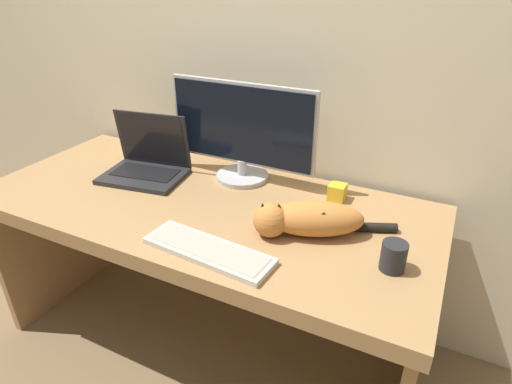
% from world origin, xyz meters
% --- Properties ---
extents(wall_back, '(6.40, 0.06, 2.60)m').
position_xyz_m(wall_back, '(0.00, 0.85, 1.30)').
color(wall_back, beige).
rests_on(wall_back, ground_plane).
extents(desk, '(1.77, 0.79, 0.73)m').
position_xyz_m(desk, '(0.00, 0.39, 0.59)').
color(desk, '#A37A4C').
rests_on(desk, ground_plane).
extents(monitor, '(0.63, 0.22, 0.41)m').
position_xyz_m(monitor, '(0.04, 0.64, 0.93)').
color(monitor, '#B2B2B7').
rests_on(monitor, desk).
extents(laptop, '(0.37, 0.29, 0.26)m').
position_xyz_m(laptop, '(-0.34, 0.49, 0.78)').
color(laptop, '#232326').
rests_on(laptop, desk).
extents(external_keyboard, '(0.44, 0.17, 0.02)m').
position_xyz_m(external_keyboard, '(0.20, 0.11, 0.74)').
color(external_keyboard, beige).
rests_on(external_keyboard, desk).
extents(cat, '(0.44, 0.28, 0.12)m').
position_xyz_m(cat, '(0.44, 0.36, 0.79)').
color(cat, '#C67A38').
rests_on(cat, desk).
extents(coffee_mug, '(0.08, 0.08, 0.09)m').
position_xyz_m(coffee_mug, '(0.74, 0.29, 0.77)').
color(coffee_mug, '#232328').
rests_on(coffee_mug, desk).
extents(small_toy, '(0.06, 0.06, 0.06)m').
position_xyz_m(small_toy, '(0.46, 0.64, 0.76)').
color(small_toy, gold).
rests_on(small_toy, desk).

